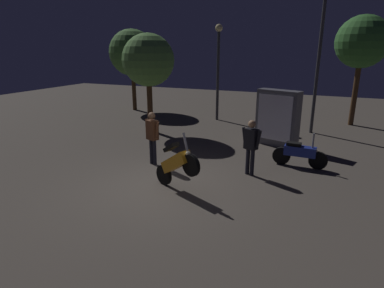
# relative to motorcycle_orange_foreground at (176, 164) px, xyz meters

# --- Properties ---
(ground_plane) EXTENTS (40.00, 40.00, 0.00)m
(ground_plane) POSITION_rel_motorcycle_orange_foreground_xyz_m (-0.53, 0.03, -0.74)
(ground_plane) COLOR #4C443D
(motorcycle_orange_foreground) EXTENTS (1.55, 0.79, 1.63)m
(motorcycle_orange_foreground) POSITION_rel_motorcycle_orange_foreground_xyz_m (0.00, 0.00, 0.00)
(motorcycle_orange_foreground) COLOR black
(motorcycle_orange_foreground) RESTS_ON ground_plane
(motorcycle_blue_parked_left) EXTENTS (1.66, 0.33, 1.11)m
(motorcycle_blue_parked_left) POSITION_rel_motorcycle_orange_foreground_xyz_m (2.74, 3.12, -0.31)
(motorcycle_blue_parked_left) COLOR black
(motorcycle_blue_parked_left) RESTS_ON ground_plane
(person_rider_beside) EXTENTS (0.65, 0.36, 1.64)m
(person_rider_beside) POSITION_rel_motorcycle_orange_foreground_xyz_m (1.48, 1.85, 0.23)
(person_rider_beside) COLOR black
(person_rider_beside) RESTS_ON ground_plane
(person_bystander_far) EXTENTS (0.65, 0.36, 1.69)m
(person_bystander_far) POSITION_rel_motorcycle_orange_foreground_xyz_m (-1.57, 1.52, 0.26)
(person_bystander_far) COLOR black
(person_bystander_far) RESTS_ON ground_plane
(streetlamp_near) EXTENTS (0.36, 0.36, 4.68)m
(streetlamp_near) POSITION_rel_motorcycle_orange_foreground_xyz_m (-1.86, 8.63, 2.25)
(streetlamp_near) COLOR #38383D
(streetlamp_near) RESTS_ON ground_plane
(streetlamp_far) EXTENTS (0.36, 0.36, 5.76)m
(streetlamp_far) POSITION_rel_motorcycle_orange_foreground_xyz_m (2.81, 7.74, 2.85)
(streetlamp_far) COLOR #38383D
(streetlamp_far) RESTS_ON ground_plane
(tree_left_bg) EXTENTS (2.62, 2.62, 4.62)m
(tree_left_bg) POSITION_rel_motorcycle_orange_foreground_xyz_m (-7.30, 9.30, 2.55)
(tree_left_bg) COLOR #4C331E
(tree_left_bg) RESTS_ON ground_plane
(tree_center_bg) EXTENTS (2.35, 2.35, 5.02)m
(tree_center_bg) POSITION_rel_motorcycle_orange_foreground_xyz_m (4.48, 10.06, 3.07)
(tree_center_bg) COLOR #4C331E
(tree_center_bg) RESTS_ON ground_plane
(tree_right_bg) EXTENTS (2.20, 2.20, 4.19)m
(tree_right_bg) POSITION_rel_motorcycle_orange_foreground_xyz_m (-3.80, 5.18, 2.32)
(tree_right_bg) COLOR #4C331E
(tree_right_bg) RESTS_ON ground_plane
(kiosk_billboard) EXTENTS (1.68, 0.97, 2.10)m
(kiosk_billboard) POSITION_rel_motorcycle_orange_foreground_xyz_m (1.69, 5.23, 0.31)
(kiosk_billboard) COLOR #595960
(kiosk_billboard) RESTS_ON ground_plane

